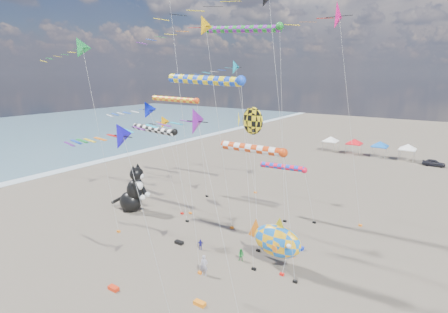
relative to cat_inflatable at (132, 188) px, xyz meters
name	(u,v)px	position (x,y,z in m)	size (l,w,h in m)	color
delta_kite_1	(77,50)	(-1.09, -5.00, 15.82)	(10.89, 2.20, 20.22)	#1B8D3C
delta_kite_2	(340,16)	(20.53, 11.07, 19.30)	(14.29, 3.16, 24.08)	#E0106D
delta_kite_3	(155,111)	(1.94, 2.58, 9.18)	(10.50, 2.19, 13.57)	#0819D2
delta_kite_5	(186,128)	(17.65, -10.40, 10.18)	(10.19, 1.94, 14.49)	#7C159B
delta_kite_6	(117,137)	(14.37, -13.14, 9.64)	(9.32, 1.69, 13.88)	#170DC8
delta_kite_7	(158,124)	(1.74, 3.24, 7.51)	(9.48, 1.64, 11.73)	#FFA401
delta_kite_8	(198,30)	(8.57, 2.59, 17.89)	(12.61, 2.16, 22.33)	#DEA00A
delta_kite_9	(234,70)	(5.66, 14.22, 14.05)	(10.32, 2.01, 18.41)	#109FC1
windsock_0	(209,81)	(14.33, -3.37, 12.92)	(8.79, 0.80, 16.39)	blue
windsock_1	(256,150)	(18.82, -3.15, 7.56)	(7.14, 0.73, 10.99)	#C83A0E
windsock_2	(177,100)	(-0.30, 9.16, 10.01)	(9.24, 0.74, 13.44)	#F34714
windsock_3	(156,130)	(3.41, 1.19, 7.22)	(8.06, 0.77, 10.66)	black
windsock_4	(285,168)	(16.07, 8.95, 2.96)	(7.07, 0.67, 6.34)	red
windsock_5	(245,30)	(11.39, 7.44, 18.20)	(10.72, 0.82, 21.68)	#198A27
angelfish_kite	(251,122)	(15.53, 1.68, 9.05)	(3.74, 3.02, 13.46)	yellow
cat_inflatable	(132,188)	(0.00, 0.00, 0.00)	(4.43, 2.22, 5.98)	black
fish_inflatable	(277,241)	(20.27, -1.77, -0.55)	(5.93, 2.78, 4.68)	blue
person_adult	(204,265)	(15.89, -6.41, -2.09)	(0.66, 0.43, 1.81)	#928E9E
child_green	(241,255)	(17.30, -2.74, -2.39)	(0.58, 0.45, 1.20)	#258C3A
child_blue	(200,245)	(12.94, -3.10, -2.46)	(0.62, 0.26, 1.06)	navy
kite_bag_0	(200,303)	(17.98, -9.71, -2.84)	(0.90, 0.44, 0.30)	orange
kite_bag_1	(113,288)	(11.24, -12.02, -2.84)	(0.90, 0.44, 0.30)	red
kite_bag_2	(179,242)	(10.47, -3.37, -2.84)	(0.90, 0.44, 0.30)	black
kite_bag_3	(299,248)	(20.79, 2.27, -2.84)	(0.90, 0.44, 0.30)	#122DB9
tent_row	(367,141)	(17.04, 47.45, 0.16)	(19.20, 4.20, 3.80)	white
parked_car	(434,163)	(29.27, 45.45, -2.36)	(1.50, 3.73, 1.27)	#26262D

